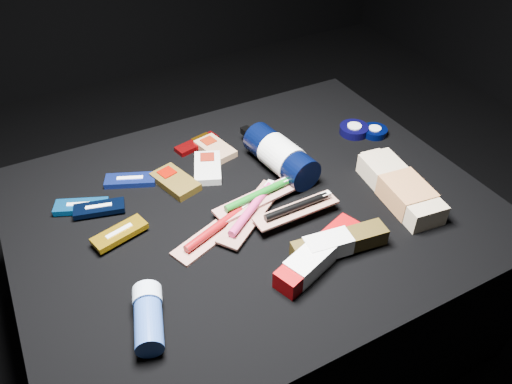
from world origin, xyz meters
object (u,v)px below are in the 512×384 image
lotion_bottle (281,156)px  bodywash_bottle (401,189)px  toothpaste_carton_red (316,257)px  deodorant_stick (148,317)px

lotion_bottle → bodywash_bottle: size_ratio=1.03×
lotion_bottle → bodywash_bottle: lotion_bottle is taller
lotion_bottle → toothpaste_carton_red: 0.30m
bodywash_bottle → deodorant_stick: size_ratio=1.90×
lotion_bottle → toothpaste_carton_red: lotion_bottle is taller
lotion_bottle → toothpaste_carton_red: (-0.09, -0.29, -0.02)m
deodorant_stick → toothpaste_carton_red: bearing=13.8°
bodywash_bottle → toothpaste_carton_red: bodywash_bottle is taller
toothpaste_carton_red → deodorant_stick: bearing=157.7°
deodorant_stick → toothpaste_carton_red: size_ratio=0.59×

